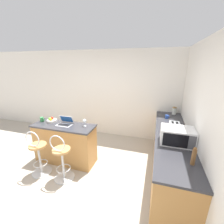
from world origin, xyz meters
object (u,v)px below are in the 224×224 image
at_px(toaster, 174,127).
at_px(storage_jar, 174,111).
at_px(fruit_bowl, 52,120).
at_px(pepper_mill, 194,156).
at_px(microwave, 177,136).
at_px(bar_stool_far, 62,159).
at_px(mug_green, 42,119).
at_px(laptop, 65,122).
at_px(wine_glass_short, 85,121).
at_px(bar_stool_near, 38,154).
at_px(mug_blue, 167,117).

xyz_separation_m(toaster, storage_jar, (0.09, 1.15, 0.01)).
distance_m(fruit_bowl, pepper_mill, 2.92).
relative_size(microwave, pepper_mill, 2.04).
xyz_separation_m(bar_stool_far, pepper_mill, (2.18, -0.13, 0.57)).
distance_m(pepper_mill, mug_green, 3.14).
height_order(laptop, storage_jar, storage_jar).
xyz_separation_m(storage_jar, fruit_bowl, (-2.76, -1.43, -0.06)).
distance_m(storage_jar, mug_green, 3.34).
height_order(storage_jar, wine_glass_short, storage_jar).
relative_size(microwave, fruit_bowl, 2.43).
height_order(bar_stool_near, toaster, toaster).
bearing_deg(pepper_mill, mug_blue, 98.08).
bearing_deg(microwave, mug_blue, 94.68).
relative_size(bar_stool_far, laptop, 3.02).
distance_m(storage_jar, wine_glass_short, 2.39).
relative_size(bar_stool_far, storage_jar, 5.08).
xyz_separation_m(laptop, microwave, (2.28, -0.17, 0.09)).
distance_m(laptop, wine_glass_short, 0.46).
distance_m(laptop, fruit_bowl, 0.39).
height_order(laptop, microwave, microwave).
relative_size(microwave, storage_jar, 2.73).
height_order(mug_blue, mug_green, mug_green).
xyz_separation_m(microwave, storage_jar, (0.09, 1.63, -0.04)).
bearing_deg(mug_blue, laptop, -153.69).
bearing_deg(fruit_bowl, bar_stool_far, -43.94).
relative_size(microwave, mug_blue, 5.39).
bearing_deg(wine_glass_short, storage_jar, 36.77).
height_order(microwave, toaster, microwave).
xyz_separation_m(mug_blue, pepper_mill, (0.25, -1.79, 0.08)).
relative_size(bar_stool_far, toaster, 3.45).
xyz_separation_m(wine_glass_short, pepper_mill, (1.97, -0.75, 0.01)).
relative_size(toaster, mug_blue, 2.91).
relative_size(bar_stool_near, mug_green, 9.75).
bearing_deg(bar_stool_far, mug_blue, 40.59).
height_order(microwave, storage_jar, microwave).
bearing_deg(pepper_mill, laptop, 163.74).
distance_m(microwave, storage_jar, 1.64).
bearing_deg(pepper_mill, fruit_bowl, 165.14).
relative_size(toaster, fruit_bowl, 1.31).
height_order(bar_stool_far, microwave, microwave).
height_order(bar_stool_near, bar_stool_far, same).
height_order(bar_stool_far, wine_glass_short, wine_glass_short).
relative_size(microwave, mug_green, 5.23).
relative_size(bar_stool_near, pepper_mill, 3.80).
xyz_separation_m(microwave, fruit_bowl, (-2.67, 0.21, -0.10)).
relative_size(bar_stool_far, fruit_bowl, 4.52).
bearing_deg(pepper_mill, toaster, 98.34).
height_order(bar_stool_near, laptop, laptop).
height_order(wine_glass_short, pepper_mill, pepper_mill).
xyz_separation_m(bar_stool_near, mug_green, (-0.32, 0.58, 0.50)).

